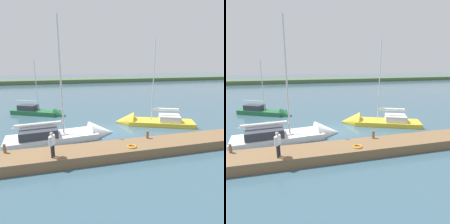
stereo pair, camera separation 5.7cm
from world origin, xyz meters
The scene contains 10 objects.
ground_plane centered at (0.00, 0.00, 0.00)m, with size 200.00×200.00×0.00m, color #385666.
far_shoreline centered at (0.00, -50.90, 0.00)m, with size 180.00×8.00×2.40m, color #4C603D.
dock_pier centered at (0.00, 4.88, 0.35)m, with size 21.32×2.34×0.70m, color brown.
mooring_post_near centered at (8.10, 4.06, 1.01)m, with size 0.18×0.18×0.61m, color brown.
mooring_post_far centered at (-2.13, 4.06, 1.00)m, with size 0.22×0.22×0.61m, color brown.
life_ring_buoy centered at (-0.36, 5.35, 0.75)m, with size 0.66×0.66×0.10m, color orange.
sailboat_inner_slip centered at (3.61, 0.72, 0.23)m, with size 9.46×3.43×11.27m.
sailboat_far_right centered at (-4.48, -1.48, 0.20)m, with size 8.61×5.40×9.95m.
sailboat_behind_pier centered at (6.89, -8.54, 0.17)m, with size 7.37×4.94×7.71m.
person_on_dock centered at (5.00, 5.50, 1.67)m, with size 0.40×0.58×1.69m.
Camera 2 is at (4.23, 17.45, 6.49)m, focal length 31.48 mm.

